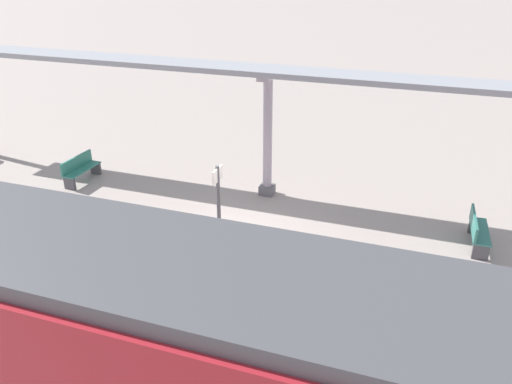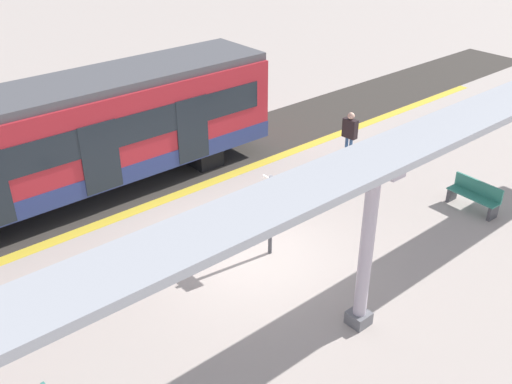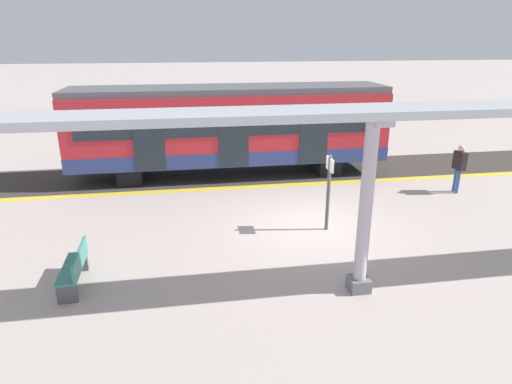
{
  "view_description": "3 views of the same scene",
  "coord_description": "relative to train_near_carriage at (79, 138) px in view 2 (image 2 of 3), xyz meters",
  "views": [
    {
      "loc": [
        -10.41,
        -4.35,
        7.08
      ],
      "look_at": [
        -0.35,
        -0.89,
        1.96
      ],
      "focal_mm": 35.56,
      "sensor_mm": 36.0,
      "label": 1
    },
    {
      "loc": [
        9.3,
        -7.75,
        8.48
      ],
      "look_at": [
        -0.78,
        0.81,
        1.15
      ],
      "focal_mm": 40.46,
      "sensor_mm": 36.0,
      "label": 2
    },
    {
      "loc": [
        11.32,
        -3.49,
        5.26
      ],
      "look_at": [
        -0.36,
        -1.6,
        1.02
      ],
      "focal_mm": 30.49,
      "sensor_mm": 36.0,
      "label": 3
    }
  ],
  "objects": [
    {
      "name": "trackbed",
      "position": [
        -0.01,
        1.8,
        -1.83
      ],
      "size": [
        3.2,
        43.43,
        0.01
      ],
      "primitive_type": "cube",
      "color": "#38332D",
      "rests_on": "ground"
    },
    {
      "name": "canopy_beam",
      "position": [
        9.04,
        1.79,
        2.09
      ],
      "size": [
        1.2,
        25.52,
        0.16
      ],
      "primitive_type": "cube",
      "color": "#A8AAB2",
      "rests_on": "canopy_pillar_nearest"
    },
    {
      "name": "canopy_pillar_second",
      "position": [
        9.04,
        1.86,
        0.12
      ],
      "size": [
        1.1,
        0.44,
        3.84
      ],
      "color": "slate",
      "rests_on": "ground"
    },
    {
      "name": "ground_plane",
      "position": [
        5.54,
        1.8,
        -1.83
      ],
      "size": [
        176.0,
        176.0,
        0.0
      ],
      "primitive_type": "plane",
      "color": "#B1A39A"
    },
    {
      "name": "tactile_edge_strip",
      "position": [
        1.79,
        1.8,
        -1.82
      ],
      "size": [
        0.39,
        31.43,
        0.01
      ],
      "primitive_type": "cube",
      "color": "gold",
      "rests_on": "ground"
    },
    {
      "name": "passenger_waiting_near_edge",
      "position": [
        3.51,
        7.71,
        -0.75
      ],
      "size": [
        0.51,
        0.25,
        1.72
      ],
      "color": "#375A8C",
      "rests_on": "ground"
    },
    {
      "name": "bench_mid_platform",
      "position": [
        7.97,
        8.08,
        -1.39
      ],
      "size": [
        1.52,
        0.5,
        0.86
      ],
      "color": "#348471",
      "rests_on": "ground"
    },
    {
      "name": "platform_info_sign",
      "position": [
        5.85,
        2.16,
        -0.5
      ],
      "size": [
        0.56,
        0.1,
        2.2
      ],
      "color": "#4C4C51",
      "rests_on": "ground"
    },
    {
      "name": "train_near_carriage",
      "position": [
        0.0,
        0.0,
        0.0
      ],
      "size": [
        2.65,
        12.16,
        3.48
      ],
      "color": "red",
      "rests_on": "ground"
    }
  ]
}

